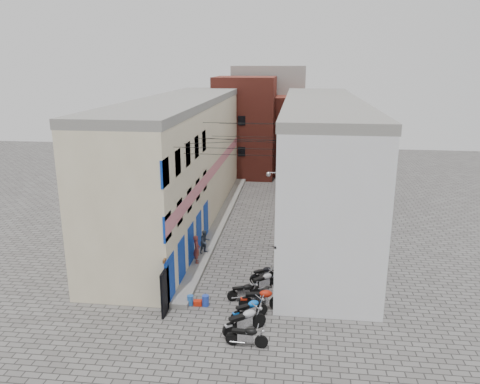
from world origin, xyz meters
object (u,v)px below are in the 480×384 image
at_px(motorcycle_g, 264,273).
at_px(motorcycle_f, 264,280).
at_px(motorcycle_d, 261,298).
at_px(motorcycle_e, 244,290).
at_px(person_b, 205,242).
at_px(motorcycle_a, 247,335).
at_px(red_crate, 198,303).
at_px(person_a, 197,249).
at_px(motorcycle_b, 245,320).
at_px(water_jug_near, 190,300).
at_px(water_jug_far, 205,301).
at_px(motorcycle_c, 249,309).

bearing_deg(motorcycle_g, motorcycle_f, -28.14).
height_order(motorcycle_d, motorcycle_e, motorcycle_d).
relative_size(motorcycle_d, person_b, 1.50).
height_order(motorcycle_a, motorcycle_f, motorcycle_f).
bearing_deg(red_crate, motorcycle_f, 32.87).
distance_m(person_a, person_b, 1.45).
height_order(motorcycle_b, motorcycle_f, motorcycle_b).
xyz_separation_m(motorcycle_g, water_jug_near, (-3.36, -2.96, -0.24)).
bearing_deg(water_jug_near, motorcycle_d, -0.96).
relative_size(motorcycle_a, person_b, 1.25).
bearing_deg(water_jug_near, person_b, 94.10).
distance_m(motorcycle_g, red_crate, 4.23).
xyz_separation_m(motorcycle_g, person_a, (-3.98, 1.44, 0.58)).
height_order(motorcycle_a, water_jug_far, motorcycle_a).
relative_size(motorcycle_d, water_jug_far, 4.02).
bearing_deg(red_crate, motorcycle_a, -48.50).
distance_m(motorcycle_e, red_crate, 2.35).
xyz_separation_m(motorcycle_b, water_jug_far, (-2.15, 2.07, -0.35)).
distance_m(motorcycle_a, motorcycle_f, 5.11).
height_order(motorcycle_b, red_crate, motorcycle_b).
bearing_deg(motorcycle_d, motorcycle_a, -14.61).
bearing_deg(motorcycle_g, person_a, -143.36).
bearing_deg(person_a, water_jug_near, 172.52).
distance_m(water_jug_far, red_crate, 0.41).
xyz_separation_m(motorcycle_a, motorcycle_g, (0.26, 6.06, -0.03)).
bearing_deg(red_crate, person_b, 97.62).
distance_m(motorcycle_e, water_jug_near, 2.68).
height_order(motorcycle_e, person_b, person_b).
bearing_deg(person_a, motorcycle_g, -125.38).
xyz_separation_m(motorcycle_f, person_a, (-4.07, 2.41, 0.54)).
relative_size(motorcycle_g, person_b, 1.17).
bearing_deg(motorcycle_e, person_b, -168.53).
bearing_deg(motorcycle_f, motorcycle_g, 147.00).
relative_size(motorcycle_d, water_jug_near, 4.46).
xyz_separation_m(motorcycle_a, person_b, (-3.52, 8.93, 0.45)).
distance_m(motorcycle_c, red_crate, 2.84).
height_order(motorcycle_e, water_jug_near, motorcycle_e).
relative_size(motorcycle_e, person_b, 1.19).
bearing_deg(motorcycle_c, water_jug_far, -150.16).
distance_m(motorcycle_f, water_jug_far, 3.37).
bearing_deg(motorcycle_f, motorcycle_b, -46.11).
bearing_deg(motorcycle_e, person_a, -157.60).
xyz_separation_m(motorcycle_c, water_jug_far, (-2.25, 0.99, -0.28)).
distance_m(motorcycle_a, person_b, 9.61).
distance_m(motorcycle_b, water_jug_far, 3.01).
relative_size(motorcycle_g, red_crate, 4.30).
height_order(motorcycle_c, person_b, person_b).
height_order(motorcycle_c, red_crate, motorcycle_c).
xyz_separation_m(motorcycle_g, person_b, (-3.78, 2.87, 0.48)).
distance_m(motorcycle_d, motorcycle_g, 3.03).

